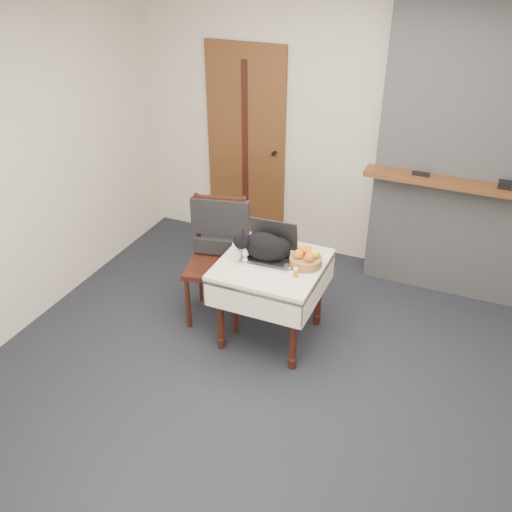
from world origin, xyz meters
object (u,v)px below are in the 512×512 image
at_px(laptop, 270,249).
at_px(pill_bottle, 296,272).
at_px(chair, 219,242).
at_px(cat, 266,247).
at_px(door, 246,147).
at_px(cream_jar, 239,253).
at_px(side_table, 271,275).
at_px(fruit_basket, 306,259).

bearing_deg(laptop, pill_bottle, -37.44).
bearing_deg(chair, cat, -30.78).
distance_m(door, cream_jar, 1.64).
bearing_deg(laptop, cat, -104.40).
distance_m(side_table, cream_jar, 0.31).
height_order(door, cat, door).
height_order(pill_bottle, chair, chair).
relative_size(cat, fruit_basket, 2.20).
relative_size(door, cream_jar, 30.89).
bearing_deg(door, cat, -60.66).
bearing_deg(cream_jar, cat, 9.28).
xyz_separation_m(laptop, cat, (-0.01, -0.06, 0.04)).
bearing_deg(cream_jar, door, 112.18).
relative_size(cat, pill_bottle, 7.21).
bearing_deg(door, laptop, -59.34).
relative_size(laptop, pill_bottle, 5.25).
distance_m(laptop, chair, 0.52).
bearing_deg(laptop, cream_jar, -160.61).
bearing_deg(cream_jar, chair, 144.86).
xyz_separation_m(side_table, chair, (-0.54, 0.18, 0.08)).
relative_size(laptop, fruit_basket, 1.60).
bearing_deg(cat, chair, 138.29).
distance_m(side_table, pill_bottle, 0.31).
height_order(door, fruit_basket, door).
height_order(cream_jar, chair, chair).
height_order(door, pill_bottle, door).
distance_m(door, side_table, 1.78).
xyz_separation_m(laptop, cream_jar, (-0.22, -0.09, -0.04)).
height_order(pill_bottle, fruit_basket, fruit_basket).
height_order(cat, chair, chair).
xyz_separation_m(pill_bottle, chair, (-0.78, 0.30, -0.07)).
relative_size(cat, cream_jar, 8.30).
xyz_separation_m(door, pill_bottle, (1.12, -1.61, -0.26)).
relative_size(cream_jar, fruit_basket, 0.27).
height_order(door, side_table, door).
distance_m(cream_jar, chair, 0.34).
height_order(laptop, fruit_basket, laptop).
xyz_separation_m(fruit_basket, chair, (-0.79, 0.11, -0.09)).
bearing_deg(fruit_basket, chair, 172.02).
relative_size(cream_jar, chair, 0.06).
bearing_deg(chair, side_table, -30.98).
bearing_deg(laptop, door, 117.88).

